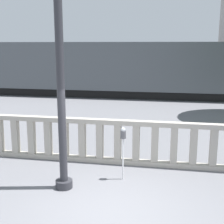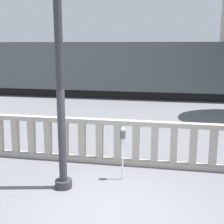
{
  "view_description": "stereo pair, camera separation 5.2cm",
  "coord_description": "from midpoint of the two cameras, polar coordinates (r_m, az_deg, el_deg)",
  "views": [
    {
      "loc": [
        1.19,
        -5.95,
        3.51
      ],
      "look_at": [
        -0.64,
        3.84,
        1.36
      ],
      "focal_mm": 50.0,
      "sensor_mm": 36.0,
      "label": 1
    },
    {
      "loc": [
        1.24,
        -5.94,
        3.51
      ],
      "look_at": [
        -0.64,
        3.84,
        1.36
      ],
      "focal_mm": 50.0,
      "sensor_mm": 36.0,
      "label": 2
    }
  ],
  "objects": [
    {
      "name": "parking_meter",
      "position": [
        8.13,
        1.86,
        -4.97
      ],
      "size": [
        0.15,
        0.15,
        1.43
      ],
      "color": "silver",
      "rests_on": "ground"
    },
    {
      "name": "lamppost",
      "position": [
        7.42,
        -9.55,
        4.63
      ],
      "size": [
        0.42,
        0.42,
        5.25
      ],
      "color": "#2D2D33",
      "rests_on": "ground"
    },
    {
      "name": "balustrade",
      "position": [
        9.31,
        2.58,
        -5.58
      ],
      "size": [
        14.69,
        0.24,
        1.35
      ],
      "color": "#ADA599",
      "rests_on": "ground"
    },
    {
      "name": "train_near",
      "position": [
        22.36,
        -5.95,
        8.07
      ],
      "size": [
        27.18,
        3.08,
        4.29
      ],
      "color": "black",
      "rests_on": "ground"
    },
    {
      "name": "ground_plane",
      "position": [
        7.01,
        -0.89,
        -17.91
      ],
      "size": [
        160.0,
        160.0,
        0.0
      ],
      "primitive_type": "plane",
      "color": "slate"
    }
  ]
}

